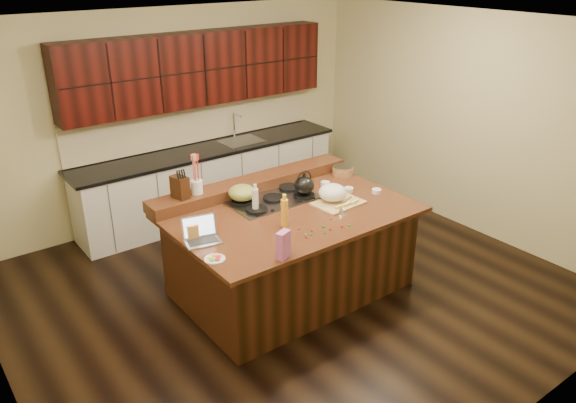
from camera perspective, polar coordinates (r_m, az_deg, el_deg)
room at (r=5.45m, az=0.32°, el=3.20°), size 5.52×5.02×2.72m
island at (r=5.82m, az=0.30°, el=-4.99°), size 2.40×1.60×0.92m
back_ledge at (r=6.12m, az=-3.66°, el=1.80°), size 2.40×0.30×0.12m
cooktop at (r=5.83m, az=-1.48°, el=0.22°), size 0.92×0.52×0.05m
back_counter at (r=7.50m, az=-8.22°, el=5.83°), size 3.70×0.66×2.40m
kettle at (r=5.85m, az=1.64°, el=1.64°), size 0.28×0.28×0.19m
green_bowl at (r=5.73m, az=-4.68°, el=0.90°), size 0.33×0.33×0.16m
laptop at (r=5.08m, az=-8.83°, el=-3.33°), size 0.36×0.31×0.22m
oil_bottle at (r=5.24m, az=-0.36°, el=-1.16°), size 0.08×0.08×0.27m
vinegar_bottle at (r=5.53m, az=-3.34°, el=0.07°), size 0.08×0.08×0.25m
wooden_tray at (r=5.77m, az=4.70°, el=0.68°), size 0.52×0.41×0.20m
ramekin_a at (r=6.09m, az=6.19°, el=1.21°), size 0.11×0.11×0.04m
ramekin_b at (r=6.09m, az=8.99°, el=1.05°), size 0.12×0.12×0.04m
ramekin_c at (r=6.22m, az=3.80°, el=1.82°), size 0.12×0.12×0.04m
strainer_bowl at (r=6.54m, az=5.58°, el=3.10°), size 0.26×0.26×0.09m
kitchen_timer at (r=5.55m, az=5.44°, el=-0.92°), size 0.10×0.10×0.07m
pink_bag at (r=4.71m, az=-0.48°, el=-4.42°), size 0.15×0.11×0.24m
candy_plate at (r=4.77m, az=-7.46°, el=-5.81°), size 0.19×0.19×0.01m
package_box at (r=5.11m, az=-9.69°, el=-3.06°), size 0.11×0.09×0.14m
utensil_crock at (r=5.76m, az=-9.24°, el=1.48°), size 0.15×0.15×0.14m
knife_block at (r=5.67m, az=-10.92°, el=1.43°), size 0.14×0.20×0.22m
gumdrop_0 at (r=5.29m, az=5.50°, el=-2.58°), size 0.02×0.02×0.02m
gumdrop_1 at (r=5.28m, az=3.66°, el=-2.54°), size 0.02×0.02×0.02m
gumdrop_2 at (r=5.08m, az=1.85°, el=-3.63°), size 0.02×0.02×0.02m
gumdrop_3 at (r=5.13m, az=1.81°, el=-3.36°), size 0.02×0.02×0.02m
gumdrop_4 at (r=5.44m, az=4.37°, el=-1.75°), size 0.02×0.02×0.02m
gumdrop_5 at (r=5.16m, az=3.72°, el=-3.19°), size 0.02×0.02×0.02m
gumdrop_6 at (r=5.22m, az=4.33°, el=-2.86°), size 0.02×0.02×0.02m
gumdrop_7 at (r=5.13m, az=2.38°, el=-3.37°), size 0.02×0.02×0.02m
gumdrop_8 at (r=5.20m, az=2.46°, el=-2.97°), size 0.02×0.02×0.02m
gumdrop_9 at (r=5.32m, az=6.24°, el=-2.40°), size 0.02×0.02×0.02m
gumdrop_10 at (r=5.22m, az=1.10°, el=-2.82°), size 0.02×0.02×0.02m
gumdrop_11 at (r=5.28m, az=3.61°, el=-2.56°), size 0.02×0.02×0.02m
gumdrop_12 at (r=5.32m, az=5.49°, el=-2.42°), size 0.02×0.02×0.02m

